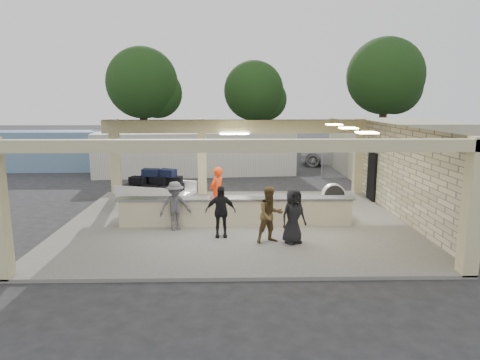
{
  "coord_description": "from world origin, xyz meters",
  "views": [
    {
      "loc": [
        -0.16,
        -14.9,
        4.43
      ],
      "look_at": [
        0.18,
        1.0,
        1.41
      ],
      "focal_mm": 32.0,
      "sensor_mm": 36.0,
      "label": 1
    }
  ],
  "objects_px": {
    "car_white_a": "(343,154)",
    "container_white": "(196,154)",
    "drum_fan": "(333,195)",
    "car_white_b": "(435,155)",
    "passenger_b": "(221,211)",
    "baggage_handler": "(217,193)",
    "container_blue": "(57,151)",
    "passenger_a": "(270,215)",
    "car_dark": "(338,151)",
    "baggage_counter": "(236,211)",
    "passenger_d": "(293,216)",
    "luggage_cart": "(156,188)",
    "passenger_c": "(175,206)"
  },
  "relations": [
    {
      "from": "passenger_c",
      "to": "passenger_d",
      "type": "height_order",
      "value": "passenger_d"
    },
    {
      "from": "luggage_cart",
      "to": "car_white_a",
      "type": "bearing_deg",
      "value": 65.19
    },
    {
      "from": "baggage_counter",
      "to": "car_white_b",
      "type": "relative_size",
      "value": 1.64
    },
    {
      "from": "passenger_a",
      "to": "container_white",
      "type": "bearing_deg",
      "value": 85.01
    },
    {
      "from": "drum_fan",
      "to": "passenger_d",
      "type": "xyz_separation_m",
      "value": [
        -2.21,
        -4.11,
        0.3
      ]
    },
    {
      "from": "baggage_counter",
      "to": "luggage_cart",
      "type": "height_order",
      "value": "luggage_cart"
    },
    {
      "from": "passenger_d",
      "to": "car_dark",
      "type": "distance_m",
      "value": 19.17
    },
    {
      "from": "passenger_d",
      "to": "car_white_a",
      "type": "xyz_separation_m",
      "value": [
        5.67,
        16.02,
        -0.17
      ]
    },
    {
      "from": "car_white_b",
      "to": "baggage_handler",
      "type": "bearing_deg",
      "value": 115.11
    },
    {
      "from": "baggage_counter",
      "to": "passenger_a",
      "type": "xyz_separation_m",
      "value": [
        1.03,
        -1.85,
        0.38
      ]
    },
    {
      "from": "baggage_handler",
      "to": "car_white_a",
      "type": "height_order",
      "value": "baggage_handler"
    },
    {
      "from": "passenger_a",
      "to": "passenger_b",
      "type": "bearing_deg",
      "value": 139.49
    },
    {
      "from": "car_white_a",
      "to": "car_white_b",
      "type": "distance_m",
      "value": 5.99
    },
    {
      "from": "baggage_counter",
      "to": "container_white",
      "type": "xyz_separation_m",
      "value": [
        -2.25,
        10.73,
        0.67
      ]
    },
    {
      "from": "passenger_a",
      "to": "passenger_d",
      "type": "bearing_deg",
      "value": -24.97
    },
    {
      "from": "baggage_handler",
      "to": "car_white_b",
      "type": "height_order",
      "value": "baggage_handler"
    },
    {
      "from": "car_white_a",
      "to": "container_white",
      "type": "xyz_separation_m",
      "value": [
        -9.65,
        -3.38,
        0.48
      ]
    },
    {
      "from": "passenger_d",
      "to": "passenger_a",
      "type": "bearing_deg",
      "value": 149.09
    },
    {
      "from": "container_blue",
      "to": "passenger_a",
      "type": "bearing_deg",
      "value": -50.69
    },
    {
      "from": "passenger_a",
      "to": "container_blue",
      "type": "xyz_separation_m",
      "value": [
        -12.17,
        14.48,
        0.26
      ]
    },
    {
      "from": "car_dark",
      "to": "container_white",
      "type": "xyz_separation_m",
      "value": [
        -9.89,
        -5.59,
        0.53
      ]
    },
    {
      "from": "passenger_b",
      "to": "container_blue",
      "type": "bearing_deg",
      "value": 125.54
    },
    {
      "from": "baggage_handler",
      "to": "car_white_a",
      "type": "xyz_separation_m",
      "value": [
        8.08,
        13.27,
        -0.28
      ]
    },
    {
      "from": "baggage_handler",
      "to": "car_white_a",
      "type": "bearing_deg",
      "value": -174.75
    },
    {
      "from": "baggage_handler",
      "to": "car_white_b",
      "type": "bearing_deg",
      "value": 168.41
    },
    {
      "from": "baggage_handler",
      "to": "car_dark",
      "type": "distance_m",
      "value": 17.58
    },
    {
      "from": "passenger_c",
      "to": "drum_fan",
      "type": "bearing_deg",
      "value": 2.93
    },
    {
      "from": "drum_fan",
      "to": "car_white_b",
      "type": "distance_m",
      "value": 14.62
    },
    {
      "from": "baggage_counter",
      "to": "drum_fan",
      "type": "relative_size",
      "value": 8.06
    },
    {
      "from": "baggage_counter",
      "to": "car_white_b",
      "type": "height_order",
      "value": "car_white_b"
    },
    {
      "from": "container_blue",
      "to": "luggage_cart",
      "type": "bearing_deg",
      "value": -53.01
    },
    {
      "from": "drum_fan",
      "to": "passenger_b",
      "type": "bearing_deg",
      "value": -142.85
    },
    {
      "from": "car_dark",
      "to": "container_blue",
      "type": "distance_m",
      "value": 19.14
    },
    {
      "from": "passenger_d",
      "to": "container_blue",
      "type": "xyz_separation_m",
      "value": [
        -12.87,
        14.55,
        0.28
      ]
    },
    {
      "from": "car_white_b",
      "to": "car_dark",
      "type": "relative_size",
      "value": 1.14
    },
    {
      "from": "passenger_a",
      "to": "car_dark",
      "type": "relative_size",
      "value": 0.4
    },
    {
      "from": "drum_fan",
      "to": "container_blue",
      "type": "relative_size",
      "value": 0.11
    },
    {
      "from": "luggage_cart",
      "to": "passenger_c",
      "type": "xyz_separation_m",
      "value": [
        1.13,
        -2.83,
        -0.04
      ]
    },
    {
      "from": "container_blue",
      "to": "car_white_a",
      "type": "bearing_deg",
      "value": 3.81
    },
    {
      "from": "passenger_c",
      "to": "container_white",
      "type": "bearing_deg",
      "value": 69.58
    },
    {
      "from": "baggage_handler",
      "to": "passenger_a",
      "type": "height_order",
      "value": "baggage_handler"
    },
    {
      "from": "passenger_b",
      "to": "container_white",
      "type": "xyz_separation_m",
      "value": [
        -1.75,
        11.99,
        0.33
      ]
    },
    {
      "from": "baggage_counter",
      "to": "passenger_d",
      "type": "xyz_separation_m",
      "value": [
        1.72,
        -1.91,
        0.36
      ]
    },
    {
      "from": "passenger_a",
      "to": "passenger_c",
      "type": "bearing_deg",
      "value": 136.89
    },
    {
      "from": "passenger_a",
      "to": "car_white_a",
      "type": "height_order",
      "value": "passenger_a"
    },
    {
      "from": "passenger_b",
      "to": "car_white_b",
      "type": "bearing_deg",
      "value": 44.72
    },
    {
      "from": "baggage_handler",
      "to": "passenger_a",
      "type": "relative_size",
      "value": 1.11
    },
    {
      "from": "container_blue",
      "to": "container_white",
      "type": "bearing_deg",
      "value": -12.82
    },
    {
      "from": "luggage_cart",
      "to": "container_white",
      "type": "relative_size",
      "value": 0.27
    },
    {
      "from": "passenger_d",
      "to": "car_dark",
      "type": "bearing_deg",
      "value": 46.48
    }
  ]
}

